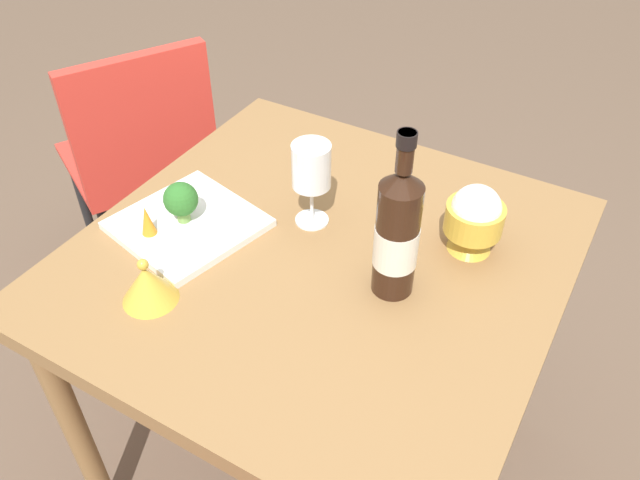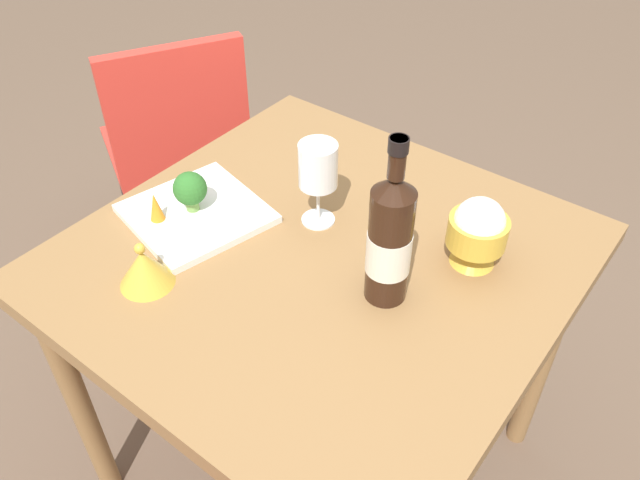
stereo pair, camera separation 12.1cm
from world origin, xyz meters
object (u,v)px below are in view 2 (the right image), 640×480
at_px(wine_bottle, 390,240).
at_px(wine_glass, 318,168).
at_px(chair_by_wall, 178,138).
at_px(broccoli_floret, 190,189).
at_px(serving_plate, 196,214).
at_px(carrot_garnish_left, 156,206).
at_px(rice_bowl, 478,231).
at_px(rice_bowl_lid, 144,267).

height_order(wine_bottle, wine_glass, wine_bottle).
relative_size(chair_by_wall, wine_glass, 4.75).
bearing_deg(broccoli_floret, chair_by_wall, 52.56).
xyz_separation_m(wine_bottle, broccoli_floret, (-0.05, 0.43, -0.06)).
relative_size(serving_plate, carrot_garnish_left, 4.81).
height_order(chair_by_wall, carrot_garnish_left, chair_by_wall).
bearing_deg(chair_by_wall, wine_glass, -81.08).
bearing_deg(rice_bowl, carrot_garnish_left, 117.63).
bearing_deg(wine_glass, serving_plate, 124.92).
bearing_deg(wine_glass, wine_bottle, -112.47).
bearing_deg(wine_bottle, rice_bowl_lid, 123.98).
bearing_deg(wine_glass, chair_by_wall, 70.55).
height_order(serving_plate, broccoli_floret, broccoli_floret).
distance_m(chair_by_wall, rice_bowl, 1.09).
height_order(broccoli_floret, carrot_garnish_left, broccoli_floret).
bearing_deg(wine_bottle, serving_plate, 96.82).
xyz_separation_m(serving_plate, broccoli_floret, (0.00, 0.01, 0.06)).
xyz_separation_m(rice_bowl_lid, carrot_garnish_left, (0.12, 0.11, 0.01)).
height_order(chair_by_wall, rice_bowl, rice_bowl).
relative_size(rice_bowl_lid, carrot_garnish_left, 1.60).
bearing_deg(broccoli_floret, rice_bowl_lid, -158.05).
bearing_deg(chair_by_wall, serving_plate, -98.70).
bearing_deg(rice_bowl_lid, serving_plate, 19.99).
height_order(wine_glass, broccoli_floret, wine_glass).
distance_m(chair_by_wall, wine_bottle, 1.07).
height_order(chair_by_wall, wine_glass, wine_glass).
bearing_deg(chair_by_wall, rice_bowl_lid, -106.16).
distance_m(broccoli_floret, carrot_garnish_left, 0.08).
bearing_deg(carrot_garnish_left, rice_bowl_lid, -138.78).
bearing_deg(wine_bottle, rice_bowl, -25.87).
height_order(wine_bottle, rice_bowl_lid, wine_bottle).
xyz_separation_m(wine_bottle, wine_glass, (0.09, 0.22, 0.00)).
bearing_deg(rice_bowl, rice_bowl_lid, 133.11).
distance_m(wine_glass, broccoli_floret, 0.26).
distance_m(wine_bottle, carrot_garnish_left, 0.49).
height_order(wine_bottle, carrot_garnish_left, wine_bottle).
bearing_deg(carrot_garnish_left, rice_bowl, -62.37).
bearing_deg(serving_plate, rice_bowl, -66.41).
bearing_deg(wine_glass, rice_bowl, -75.34).
xyz_separation_m(rice_bowl, carrot_garnish_left, (-0.29, 0.55, -0.03)).
xyz_separation_m(wine_bottle, rice_bowl_lid, (-0.24, 0.36, -0.09)).
distance_m(rice_bowl_lid, carrot_garnish_left, 0.17).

